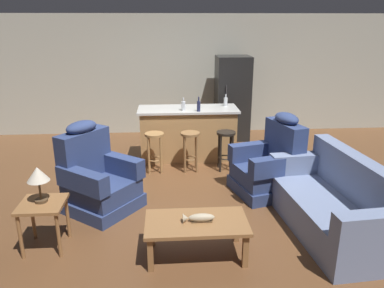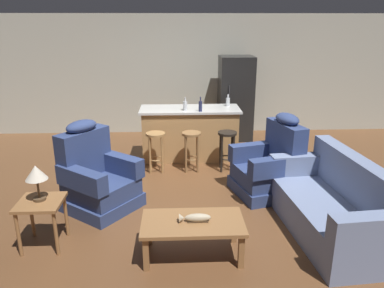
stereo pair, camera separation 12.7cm
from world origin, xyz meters
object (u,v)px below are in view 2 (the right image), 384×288
bar_stool_right (227,144)px  bottle_tall_green (185,106)px  bar_stool_left (156,145)px  bottle_short_amber (200,106)px  recliner_near_island (270,166)px  table_lamp (36,174)px  couch (333,207)px  coffee_table (193,226)px  kitchen_island (190,133)px  bar_stool_middle (192,144)px  refrigerator (235,98)px  fish_figurine (195,218)px  end_table (41,209)px  bottle_wine_dark (228,102)px  recliner_near_lamp (97,178)px

bar_stool_right → bottle_tall_green: 1.00m
bar_stool_left → bottle_short_amber: 1.03m
recliner_near_island → table_lamp: (-2.91, -1.23, 0.45)m
bottle_tall_green → bar_stool_right: bearing=-33.2°
bottle_short_amber → bottle_tall_green: bearing=163.6°
couch → recliner_near_island: size_ratio=1.64×
coffee_table → recliner_near_island: 1.95m
kitchen_island → bar_stool_right: bearing=-46.2°
kitchen_island → bar_stool_middle: 0.63m
couch → refrigerator: (-0.58, 3.88, 0.54)m
couch → bar_stool_middle: (-1.60, 2.05, 0.13)m
fish_figurine → end_table: 1.72m
bar_stool_left → refrigerator: (1.62, 1.83, 0.41)m
bar_stool_left → bottle_short_amber: size_ratio=2.66×
couch → bar_stool_left: couch is taller
bottle_tall_green → bottle_short_amber: bottle_short_amber is taller
fish_figurine → bottle_wine_dark: bearing=76.4°
couch → bar_stool_right: bearing=-69.0°
fish_figurine → refrigerator: (1.09, 4.28, 0.42)m
recliner_near_island → bottle_tall_green: 1.93m
kitchen_island → bar_stool_middle: size_ratio=2.65×
bottle_short_amber → kitchen_island: bearing=124.2°
recliner_near_lamp → bottle_wine_dark: recliner_near_lamp is taller
end_table → kitchen_island: bearing=57.7°
kitchen_island → bottle_wine_dark: 0.91m
recliner_near_lamp → bottle_wine_dark: size_ratio=5.53×
end_table → kitchen_island: size_ratio=0.31×
bottle_tall_green → bar_stool_left: bearing=-138.2°
coffee_table → bottle_tall_green: 2.97m
recliner_near_island → bottle_tall_green: size_ratio=5.20×
recliner_near_lamp → bar_stool_middle: (1.34, 1.25, 0.05)m
recliner_near_lamp → bar_stool_right: size_ratio=1.76×
end_table → couch: bearing=2.2°
coffee_table → bar_stool_middle: bearing=87.7°
bottle_tall_green → bottle_short_amber: (0.26, -0.08, 0.01)m
recliner_near_lamp → table_lamp: (-0.44, -0.89, 0.45)m
recliner_near_island → kitchen_island: 1.91m
recliner_near_lamp → bar_stool_middle: bearing=80.5°
kitchen_island → bottle_wine_dark: bottle_wine_dark is taller
bar_stool_middle → bar_stool_right: bearing=0.0°
bottle_wine_dark → recliner_near_lamp: bearing=-135.2°
bar_stool_right → recliner_near_island: bearing=-60.6°
recliner_near_island → bottle_wine_dark: size_ratio=5.53×
recliner_near_lamp → bar_stool_left: (0.74, 1.25, 0.05)m
recliner_near_island → bottle_tall_green: (-1.21, 1.37, 0.61)m
coffee_table → refrigerator: (1.11, 4.27, 0.52)m
bottle_tall_green → refrigerator: bearing=51.1°
bar_stool_left → recliner_near_island: bearing=-28.1°
refrigerator → bottle_short_amber: refrigerator is taller
fish_figurine → bar_stool_left: 2.51m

